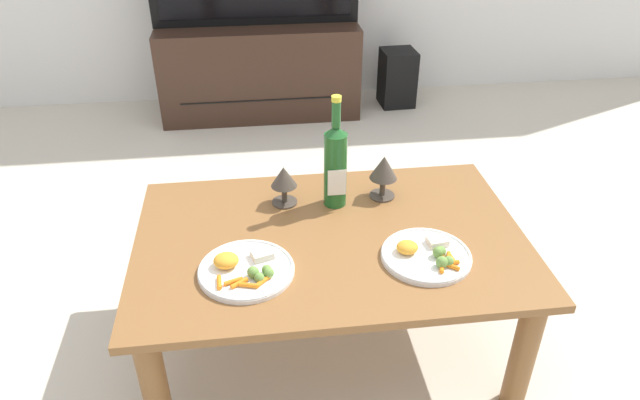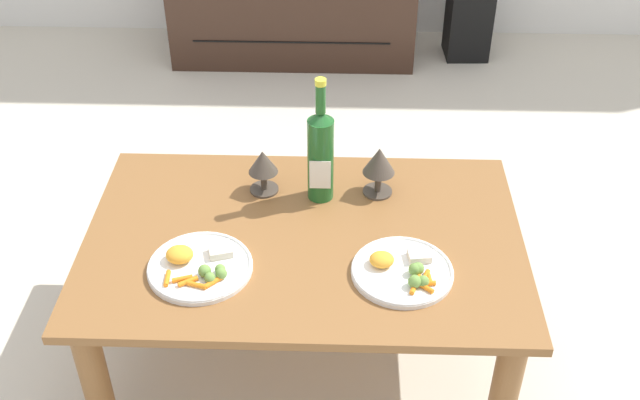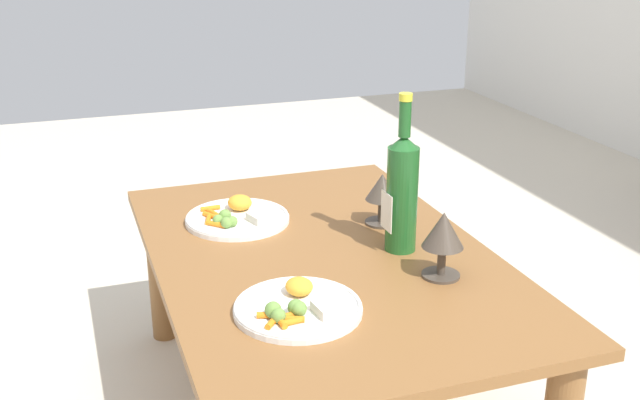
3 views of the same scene
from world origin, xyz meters
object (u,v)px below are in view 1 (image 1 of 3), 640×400
wine_bottle (335,163)px  goblet_left (284,179)px  dinner_plate_left (246,269)px  dinner_plate_right (427,255)px  floor_speaker (397,78)px  dining_table (330,256)px  tv_stand (260,70)px  goblet_right (384,170)px

wine_bottle → goblet_left: (-0.16, 0.02, -0.06)m
goblet_left → dinner_plate_left: goblet_left is taller
wine_bottle → dinner_plate_left: (-0.29, -0.31, -0.13)m
goblet_left → dinner_plate_right: bearing=-42.3°
dinner_plate_right → goblet_left: bearing=137.7°
wine_bottle → goblet_left: 0.17m
dinner_plate_left → dinner_plate_right: size_ratio=1.03×
floor_speaker → dinner_plate_left: dinner_plate_left is taller
dining_table → dinner_plate_right: 0.30m
dining_table → tv_stand: bearing=94.3°
tv_stand → wine_bottle: (0.18, -1.74, 0.31)m
dining_table → dinner_plate_right: bearing=-28.8°
goblet_right → floor_speaker: bearing=74.2°
dinner_plate_left → dinner_plate_right: 0.50m
tv_stand → dinner_plate_right: (0.39, -2.05, 0.18)m
wine_bottle → goblet_right: (0.16, 0.02, -0.05)m
dinner_plate_left → dining_table: bearing=28.7°
tv_stand → dining_table: bearing=-85.7°
wine_bottle → goblet_left: wine_bottle is taller
wine_bottle → goblet_right: wine_bottle is taller
goblet_left → goblet_right: 0.32m
dinner_plate_right → dinner_plate_left: bearing=179.9°
dining_table → wine_bottle: bearing=77.7°
dinner_plate_right → dining_table: bearing=151.2°
dining_table → goblet_right: size_ratio=7.79×
wine_bottle → dinner_plate_right: 0.40m
dining_table → dinner_plate_right: dinner_plate_right is taller
goblet_right → dinner_plate_left: size_ratio=0.56×
tv_stand → goblet_right: size_ratio=7.76×
floor_speaker → goblet_left: 1.94m
wine_bottle → dining_table: bearing=-102.3°
tv_stand → floor_speaker: 0.83m
dinner_plate_right → tv_stand: bearing=100.8°
dining_table → dinner_plate_right: size_ratio=4.53×
goblet_left → goblet_right: bearing=0.0°
floor_speaker → dinner_plate_left: 2.28m
tv_stand → dinner_plate_left: size_ratio=4.37×
dining_table → goblet_left: (-0.12, 0.20, 0.16)m
dining_table → dinner_plate_left: (-0.25, -0.14, 0.08)m
goblet_right → dinner_plate_right: 0.35m
floor_speaker → dinner_plate_left: (-0.93, -2.06, 0.27)m
tv_stand → goblet_left: 1.74m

